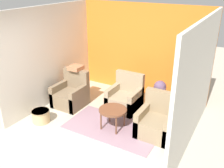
% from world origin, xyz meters
% --- Properties ---
extents(ground_plane, '(20.00, 20.00, 0.00)m').
position_xyz_m(ground_plane, '(0.00, 0.00, 0.00)').
color(ground_plane, beige).
rests_on(ground_plane, ground).
extents(wall_back_accent, '(3.81, 0.06, 2.56)m').
position_xyz_m(wall_back_accent, '(0.00, 3.39, 1.28)').
color(wall_back_accent, orange).
rests_on(wall_back_accent, ground_plane).
extents(wall_left, '(0.06, 3.36, 2.56)m').
position_xyz_m(wall_left, '(-1.87, 1.68, 1.28)').
color(wall_left, silver).
rests_on(wall_left, ground_plane).
extents(wall_right, '(0.06, 3.36, 2.56)m').
position_xyz_m(wall_right, '(1.87, 1.68, 1.28)').
color(wall_right, silver).
rests_on(wall_right, ground_plane).
extents(area_rug, '(2.15, 1.17, 0.01)m').
position_xyz_m(area_rug, '(0.24, 1.29, 0.01)').
color(area_rug, gray).
rests_on(area_rug, ground_plane).
extents(coffee_table, '(0.63, 0.63, 0.49)m').
position_xyz_m(coffee_table, '(0.24, 1.29, 0.44)').
color(coffee_table, brown).
rests_on(coffee_table, ground_plane).
extents(armchair_left, '(0.77, 0.76, 0.93)m').
position_xyz_m(armchair_left, '(-1.28, 1.71, 0.29)').
color(armchair_left, '#7A664C').
rests_on(armchair_left, ground_plane).
extents(armchair_right, '(0.77, 0.76, 0.93)m').
position_xyz_m(armchair_right, '(1.19, 1.57, 0.29)').
color(armchair_right, '#8E7A5B').
rests_on(armchair_right, ground_plane).
extents(armchair_middle, '(0.77, 0.76, 0.93)m').
position_xyz_m(armchair_middle, '(0.07, 2.24, 0.29)').
color(armchair_middle, '#9E896B').
rests_on(armchair_middle, ground_plane).
extents(birdcage, '(0.45, 0.45, 1.55)m').
position_xyz_m(birdcage, '(1.45, 3.00, 0.77)').
color(birdcage, '#353539').
rests_on(birdcage, ground_plane).
extents(parrot, '(0.12, 0.22, 0.26)m').
position_xyz_m(parrot, '(1.45, 3.00, 1.66)').
color(parrot, '#1E842D').
rests_on(parrot, birdcage).
extents(potted_plant, '(0.35, 0.32, 0.73)m').
position_xyz_m(potted_plant, '(0.79, 2.79, 0.43)').
color(potted_plant, '#66605B').
rests_on(potted_plant, ground_plane).
extents(wicker_basket, '(0.43, 0.43, 0.29)m').
position_xyz_m(wicker_basket, '(-1.37, 0.68, 0.16)').
color(wicker_basket, tan).
rests_on(wicker_basket, ground_plane).
extents(throw_pillow, '(0.33, 0.33, 0.10)m').
position_xyz_m(throw_pillow, '(-1.28, 1.98, 0.98)').
color(throw_pillow, '#B2704C').
rests_on(throw_pillow, armchair_left).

